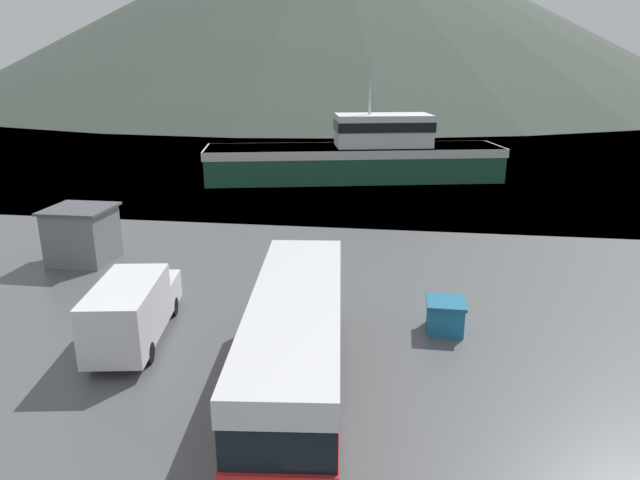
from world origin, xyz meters
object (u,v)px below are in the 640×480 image
object	(u,v)px
tour_bus	(296,340)
storage_bin	(445,315)
delivery_van	(133,308)
fishing_boat	(359,155)
dock_kiosk	(82,234)

from	to	relation	value
tour_bus	storage_bin	xyz separation A→B (m)	(4.59, 4.86, -1.17)
delivery_van	storage_bin	bearing A→B (deg)	2.63
fishing_boat	storage_bin	world-z (taller)	fishing_boat
delivery_van	tour_bus	bearing A→B (deg)	-31.56
dock_kiosk	delivery_van	bearing A→B (deg)	-50.75
dock_kiosk	storage_bin	bearing A→B (deg)	-17.23
tour_bus	dock_kiosk	size ratio (longest dim) A/B	3.58
delivery_van	dock_kiosk	distance (m)	9.89
tour_bus	delivery_van	xyz separation A→B (m)	(-6.21, 2.49, -0.52)
delivery_van	fishing_boat	world-z (taller)	fishing_boat
storage_bin	delivery_van	bearing A→B (deg)	-167.63
storage_bin	fishing_boat	bearing A→B (deg)	100.83
dock_kiosk	tour_bus	bearing A→B (deg)	-39.13
delivery_van	fishing_boat	size ratio (longest dim) A/B	0.25
storage_bin	dock_kiosk	size ratio (longest dim) A/B	0.48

